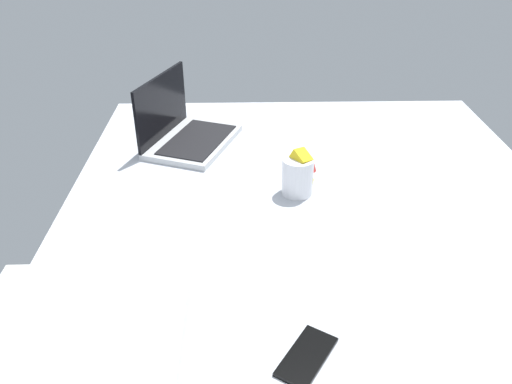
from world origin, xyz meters
TOP-DOWN VIEW (x-y plane):
  - bed_mattress at (0.00, 0.00)cm, footprint 180.00×140.00cm
  - laptop at (52.49, 39.52)cm, footprint 38.98×33.12cm
  - snack_cup at (18.96, 4.19)cm, footprint 9.00×9.83cm
  - cell_phone at (-40.96, 8.06)cm, footprint 15.45×13.33cm

SIDE VIEW (x-z plane):
  - bed_mattress at x=0.00cm, z-range 0.00..18.00cm
  - cell_phone at x=-40.96cm, z-range 18.00..18.80cm
  - laptop at x=52.49cm, z-range 10.91..33.91cm
  - snack_cup at x=18.96cm, z-range 16.92..30.84cm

